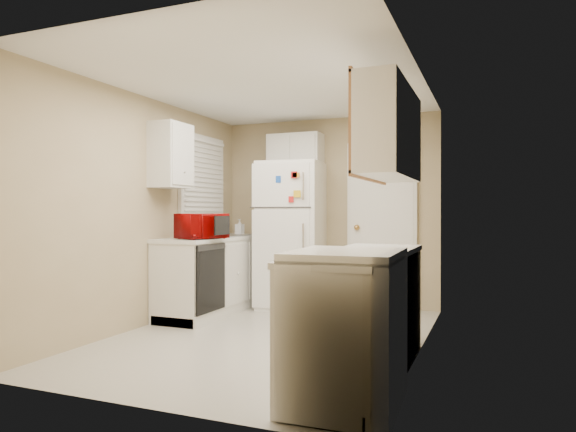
% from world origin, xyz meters
% --- Properties ---
extents(floor, '(3.80, 3.80, 0.00)m').
position_xyz_m(floor, '(0.00, 0.00, 0.00)').
color(floor, beige).
rests_on(floor, ground).
extents(ceiling, '(3.80, 3.80, 0.00)m').
position_xyz_m(ceiling, '(0.00, 0.00, 2.40)').
color(ceiling, white).
rests_on(ceiling, floor).
extents(wall_left, '(3.80, 3.80, 0.00)m').
position_xyz_m(wall_left, '(-1.40, 0.00, 1.20)').
color(wall_left, tan).
rests_on(wall_left, floor).
extents(wall_right, '(3.80, 3.80, 0.00)m').
position_xyz_m(wall_right, '(1.40, 0.00, 1.20)').
color(wall_right, tan).
rests_on(wall_right, floor).
extents(wall_back, '(2.80, 2.80, 0.00)m').
position_xyz_m(wall_back, '(0.00, 1.90, 1.20)').
color(wall_back, tan).
rests_on(wall_back, floor).
extents(wall_front, '(2.80, 2.80, 0.00)m').
position_xyz_m(wall_front, '(0.00, -1.90, 1.20)').
color(wall_front, tan).
rests_on(wall_front, floor).
extents(left_counter, '(0.60, 1.80, 0.90)m').
position_xyz_m(left_counter, '(-1.10, 0.90, 0.45)').
color(left_counter, silver).
rests_on(left_counter, floor).
extents(dishwasher, '(0.03, 0.58, 0.72)m').
position_xyz_m(dishwasher, '(-0.81, 0.30, 0.49)').
color(dishwasher, black).
rests_on(dishwasher, floor).
extents(sink, '(0.54, 0.74, 0.16)m').
position_xyz_m(sink, '(-1.10, 1.05, 0.86)').
color(sink, gray).
rests_on(sink, left_counter).
extents(microwave, '(0.56, 0.44, 0.33)m').
position_xyz_m(microwave, '(-0.94, 0.34, 1.05)').
color(microwave, '#8C0403').
rests_on(microwave, left_counter).
extents(soap_bottle, '(0.10, 0.10, 0.20)m').
position_xyz_m(soap_bottle, '(-1.08, 1.50, 1.00)').
color(soap_bottle, silver).
rests_on(soap_bottle, left_counter).
extents(window_blinds, '(0.10, 0.98, 1.08)m').
position_xyz_m(window_blinds, '(-1.36, 1.05, 1.60)').
color(window_blinds, silver).
rests_on(window_blinds, wall_left).
extents(upper_cabinet_left, '(0.30, 0.45, 0.70)m').
position_xyz_m(upper_cabinet_left, '(-1.25, 0.22, 1.80)').
color(upper_cabinet_left, silver).
rests_on(upper_cabinet_left, wall_left).
extents(refrigerator, '(0.82, 0.80, 1.81)m').
position_xyz_m(refrigerator, '(-0.36, 1.51, 0.90)').
color(refrigerator, white).
rests_on(refrigerator, floor).
extents(cabinet_over_fridge, '(0.70, 0.30, 0.40)m').
position_xyz_m(cabinet_over_fridge, '(-0.40, 1.75, 2.00)').
color(cabinet_over_fridge, silver).
rests_on(cabinet_over_fridge, wall_back).
extents(interior_door, '(0.86, 0.06, 2.08)m').
position_xyz_m(interior_door, '(0.70, 1.86, 1.02)').
color(interior_door, white).
rests_on(interior_door, floor).
extents(right_counter, '(0.60, 2.00, 0.90)m').
position_xyz_m(right_counter, '(1.10, -0.80, 0.45)').
color(right_counter, silver).
rests_on(right_counter, floor).
extents(stove, '(0.67, 0.81, 0.96)m').
position_xyz_m(stove, '(1.15, -1.40, 0.48)').
color(stove, white).
rests_on(stove, floor).
extents(upper_cabinet_right, '(0.30, 1.20, 0.70)m').
position_xyz_m(upper_cabinet_right, '(1.25, -0.50, 1.80)').
color(upper_cabinet_right, silver).
rests_on(upper_cabinet_right, wall_right).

